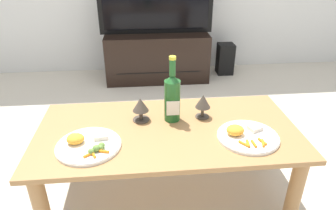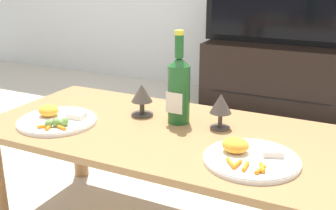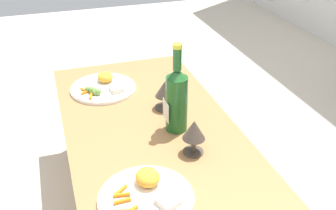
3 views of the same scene
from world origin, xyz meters
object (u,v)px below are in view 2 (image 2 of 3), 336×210
tv_screen (282,7)px  wine_bottle (179,87)px  dinner_plate_left (57,120)px  goblet_left (142,95)px  tv_stand (276,76)px  dinner_plate_right (250,157)px  dining_table (160,147)px  goblet_right (221,105)px

tv_screen → wine_bottle: 1.68m
dinner_plate_left → goblet_left: bearing=41.7°
wine_bottle → goblet_left: size_ratio=2.73×
tv_stand → dinner_plate_right: (0.31, -1.89, 0.22)m
goblet_left → dinner_plate_right: (0.50, -0.22, -0.07)m
tv_stand → tv_screen: bearing=-90.0°
dining_table → goblet_left: size_ratio=10.26×
dinner_plate_left → dinner_plate_right: (0.74, 0.00, 0.00)m
dinner_plate_right → goblet_right: bearing=128.2°
wine_bottle → dinner_plate_right: bearing=-32.1°
tv_stand → goblet_right: goblet_right is taller
tv_stand → goblet_right: size_ratio=7.93×
dining_table → tv_screen: (0.06, 1.77, 0.37)m
tv_stand → goblet_right: (0.14, -1.67, 0.29)m
tv_screen → dinner_plate_left: 1.96m
tv_screen → dining_table: bearing=-91.9°
goblet_left → goblet_right: bearing=0.0°
goblet_right → tv_screen: bearing=94.7°
goblet_left → goblet_right: size_ratio=0.97×
dinner_plate_left → dinner_plate_right: size_ratio=1.01×
tv_screen → tv_stand: bearing=90.0°
dinner_plate_left → dinner_plate_right: bearing=0.2°
goblet_left → goblet_right: (0.33, 0.00, 0.01)m
goblet_right → wine_bottle: bearing=-177.5°
tv_stand → tv_screen: (0.00, -0.00, 0.50)m
goblet_left → dinner_plate_right: goblet_left is taller
tv_screen → dinner_plate_right: bearing=-80.7°
dinner_plate_left → tv_screen: bearing=77.1°
tv_screen → goblet_right: (0.14, -1.67, -0.21)m
goblet_left → wine_bottle: bearing=-2.5°
wine_bottle → dinner_plate_left: size_ratio=1.17×
tv_stand → dinner_plate_right: bearing=-80.7°
dinner_plate_left → tv_stand: bearing=77.1°
tv_stand → goblet_left: goblet_left is taller
goblet_right → dinner_plate_left: size_ratio=0.44×
dinner_plate_left → goblet_right: bearing=21.0°
dining_table → dinner_plate_right: 0.39m
dining_table → dinner_plate_left: (-0.38, -0.12, 0.09)m
wine_bottle → goblet_left: 0.17m
dining_table → goblet_left: 0.23m
tv_screen → goblet_left: tv_screen is taller
tv_screen → wine_bottle: bearing=-90.9°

